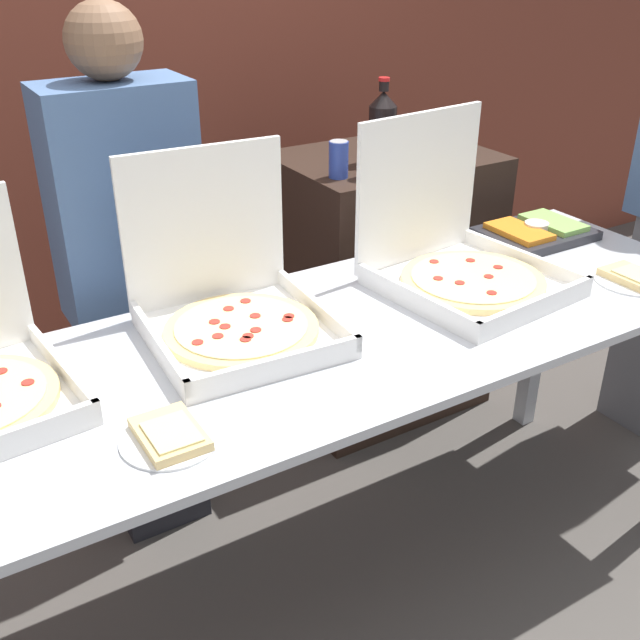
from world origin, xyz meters
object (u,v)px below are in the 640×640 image
(soda_can_silver, at_px, (371,159))
(soda_can_colored, at_px, (339,159))
(veggie_tray, at_px, (536,232))
(person_guest_plaid, at_px, (135,288))
(paper_plate_front_left, at_px, (634,278))
(soda_bottle, at_px, (382,126))
(pizza_box_near_right, at_px, (232,303))
(paper_plate_front_center, at_px, (170,436))
(pizza_box_far_left, at_px, (459,257))

(soda_can_silver, distance_m, soda_can_colored, 0.11)
(veggie_tray, distance_m, person_guest_plaid, 1.31)
(paper_plate_front_left, relative_size, soda_bottle, 0.74)
(soda_can_colored, bearing_deg, veggie_tray, -42.36)
(paper_plate_front_left, bearing_deg, soda_bottle, 104.96)
(soda_can_silver, bearing_deg, pizza_box_near_right, -148.14)
(paper_plate_front_left, xyz_separation_m, person_guest_plaid, (-1.25, 0.78, -0.04))
(paper_plate_front_left, distance_m, soda_can_colored, 1.01)
(pizza_box_near_right, bearing_deg, paper_plate_front_center, -127.24)
(paper_plate_front_center, relative_size, soda_can_colored, 1.65)
(veggie_tray, xyz_separation_m, soda_can_colored, (-0.50, 0.45, 0.21))
(paper_plate_front_left, relative_size, veggie_tray, 0.62)
(soda_can_colored, bearing_deg, paper_plate_front_left, -60.58)
(soda_can_silver, height_order, soda_can_colored, same)
(paper_plate_front_left, bearing_deg, soda_can_silver, 115.92)
(veggie_tray, xyz_separation_m, person_guest_plaid, (-1.26, 0.38, -0.05))
(pizza_box_near_right, xyz_separation_m, paper_plate_front_center, (-0.31, -0.36, -0.07))
(pizza_box_far_left, distance_m, pizza_box_near_right, 0.69)
(pizza_box_near_right, height_order, soda_can_colored, pizza_box_near_right)
(veggie_tray, bearing_deg, soda_can_colored, 137.64)
(paper_plate_front_left, height_order, soda_can_silver, soda_can_silver)
(veggie_tray, bearing_deg, paper_plate_front_center, -163.73)
(paper_plate_front_center, bearing_deg, veggie_tray, 16.27)
(soda_can_colored, bearing_deg, pizza_box_near_right, -141.45)
(soda_can_silver, xyz_separation_m, person_guest_plaid, (-0.86, -0.02, -0.26))
(soda_can_silver, bearing_deg, soda_can_colored, 149.39)
(pizza_box_near_right, xyz_separation_m, soda_can_colored, (0.65, 0.52, 0.15))
(pizza_box_near_right, xyz_separation_m, soda_can_silver, (0.74, 0.46, 0.15))
(paper_plate_front_left, distance_m, veggie_tray, 0.40)
(veggie_tray, distance_m, soda_can_silver, 0.60)
(pizza_box_far_left, distance_m, paper_plate_front_center, 1.04)
(soda_can_silver, bearing_deg, soda_bottle, 43.71)
(pizza_box_far_left, xyz_separation_m, pizza_box_near_right, (-0.68, 0.07, -0.00))
(soda_can_silver, bearing_deg, veggie_tray, -44.61)
(pizza_box_near_right, distance_m, soda_can_silver, 0.89)
(veggie_tray, bearing_deg, pizza_box_near_right, -176.76)
(soda_bottle, xyz_separation_m, person_guest_plaid, (-1.00, -0.15, -0.33))
(pizza_box_far_left, relative_size, veggie_tray, 1.50)
(pizza_box_near_right, distance_m, veggie_tray, 1.15)
(person_guest_plaid, bearing_deg, soda_can_silver, -178.66)
(veggie_tray, relative_size, soda_can_silver, 2.83)
(paper_plate_front_center, relative_size, person_guest_plaid, 0.12)
(paper_plate_front_center, relative_size, soda_bottle, 0.69)
(pizza_box_far_left, distance_m, soda_bottle, 0.73)
(paper_plate_front_left, xyz_separation_m, veggie_tray, (0.01, 0.40, 0.01))
(soda_bottle, distance_m, soda_can_colored, 0.25)
(pizza_box_near_right, bearing_deg, soda_can_colored, 42.20)
(paper_plate_front_left, distance_m, person_guest_plaid, 1.47)
(pizza_box_near_right, height_order, paper_plate_front_left, pizza_box_near_right)
(paper_plate_front_center, relative_size, soda_can_silver, 1.65)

